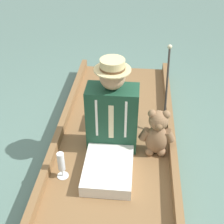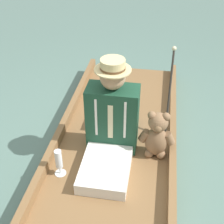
# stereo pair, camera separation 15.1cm
# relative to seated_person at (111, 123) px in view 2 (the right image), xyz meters

# --- Properties ---
(ground_plane) EXTENTS (16.00, 16.00, 0.00)m
(ground_plane) POSITION_rel_seated_person_xyz_m (-0.02, 0.04, -0.42)
(ground_plane) COLOR slate
(punt_boat) EXTENTS (1.13, 3.35, 0.20)m
(punt_boat) POSITION_rel_seated_person_xyz_m (-0.02, 0.04, -0.36)
(punt_boat) COLOR brown
(punt_boat) RESTS_ON ground_plane
(seat_cushion) EXTENTS (0.40, 0.28, 0.17)m
(seat_cushion) POSITION_rel_seated_person_xyz_m (-0.00, -0.39, -0.23)
(seat_cushion) COLOR teal
(seat_cushion) RESTS_ON punt_boat
(seated_person) EXTENTS (0.45, 0.79, 0.88)m
(seated_person) POSITION_rel_seated_person_xyz_m (0.00, 0.00, 0.00)
(seated_person) COLOR white
(seated_person) RESTS_ON punt_boat
(teddy_bear) EXTENTS (0.33, 0.19, 0.47)m
(teddy_bear) POSITION_rel_seated_person_xyz_m (-0.40, -0.02, -0.10)
(teddy_bear) COLOR #846042
(teddy_bear) RESTS_ON punt_boat
(wine_glass) EXTENTS (0.10, 0.10, 0.26)m
(wine_glass) POSITION_rel_seated_person_xyz_m (0.38, 0.35, -0.16)
(wine_glass) COLOR silver
(wine_glass) RESTS_ON punt_boat
(walking_cane) EXTENTS (0.04, 0.36, 0.81)m
(walking_cane) POSITION_rel_seated_person_xyz_m (-0.48, -0.47, 0.15)
(walking_cane) COLOR #2D2823
(walking_cane) RESTS_ON punt_boat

